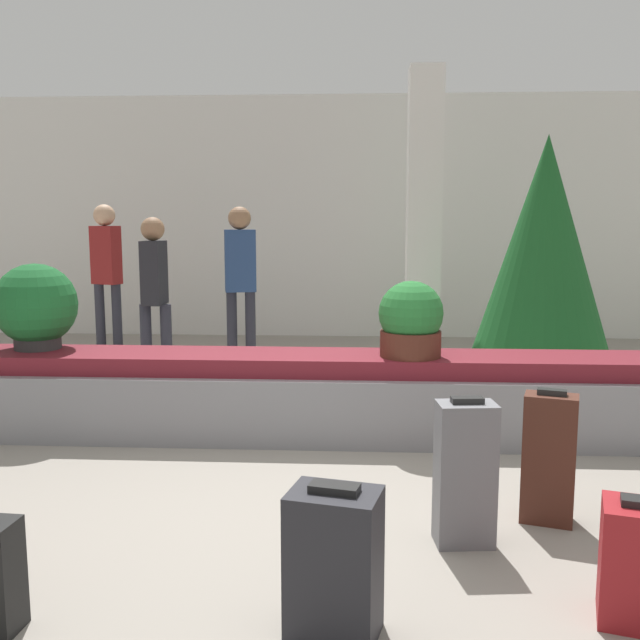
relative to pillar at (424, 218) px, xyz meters
The scene contains 14 objects.
ground_plane 4.63m from the pillar, 103.01° to the right, with size 18.00×18.00×0.00m, color gray.
back_wall 1.95m from the pillar, 120.09° to the left, with size 18.00×0.06×3.20m.
carousel 3.26m from the pillar, 109.08° to the right, with size 7.79×0.72×0.62m.
pillar is the anchor object (origin of this frame).
suitcase_1 4.46m from the pillar, 85.81° to the right, with size 0.31×0.24×0.72m.
suitcase_3 5.40m from the pillar, 85.36° to the right, with size 0.35×0.33×0.52m.
suitcase_4 5.59m from the pillar, 98.24° to the right, with size 0.39×0.32×0.61m.
suitcase_5 4.72m from the pillar, 92.09° to the right, with size 0.30×0.22×0.74m.
potted_plant_0 4.21m from the pillar, 138.82° to the right, with size 0.62×0.62×0.65m.
potted_plant_1 2.99m from the pillar, 96.44° to the right, with size 0.46×0.46×0.54m.
traveler_0 3.66m from the pillar, behind, with size 0.36×0.29×1.75m.
traveler_1 2.09m from the pillar, 166.59° to the right, with size 0.35×0.25×1.72m.
traveler_2 3.00m from the pillar, 155.75° to the right, with size 0.31×0.32×1.61m.
decorated_tree 1.51m from the pillar, 44.47° to the right, with size 1.37×1.37×2.38m.
Camera 1 is at (0.29, -3.70, 1.60)m, focal length 40.00 mm.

